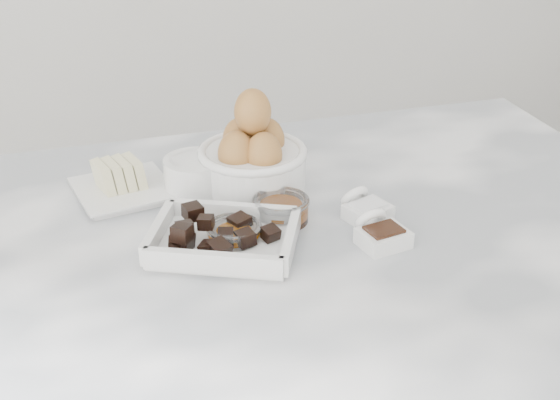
{
  "coord_description": "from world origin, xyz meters",
  "views": [
    {
      "loc": [
        -0.26,
        -0.89,
        1.48
      ],
      "look_at": [
        0.02,
        0.03,
        0.98
      ],
      "focal_mm": 50.0,
      "sensor_mm": 36.0,
      "label": 1
    }
  ],
  "objects_px": {
    "zest_bowl": "(234,234)",
    "salt_spoon": "(364,208)",
    "chocolate_dish": "(224,235)",
    "sugar_ramekin": "(196,175)",
    "vanilla_spoon": "(380,233)",
    "egg_bowl": "(252,157)",
    "honey_bowl": "(281,209)",
    "butter_plate": "(121,183)"
  },
  "relations": [
    {
      "from": "sugar_ramekin",
      "to": "vanilla_spoon",
      "type": "height_order",
      "value": "sugar_ramekin"
    },
    {
      "from": "zest_bowl",
      "to": "butter_plate",
      "type": "bearing_deg",
      "value": 122.93
    },
    {
      "from": "zest_bowl",
      "to": "salt_spoon",
      "type": "height_order",
      "value": "salt_spoon"
    },
    {
      "from": "egg_bowl",
      "to": "zest_bowl",
      "type": "xyz_separation_m",
      "value": [
        -0.07,
        -0.16,
        -0.03
      ]
    },
    {
      "from": "sugar_ramekin",
      "to": "egg_bowl",
      "type": "relative_size",
      "value": 0.57
    },
    {
      "from": "zest_bowl",
      "to": "vanilla_spoon",
      "type": "bearing_deg",
      "value": -14.63
    },
    {
      "from": "butter_plate",
      "to": "zest_bowl",
      "type": "relative_size",
      "value": 2.12
    },
    {
      "from": "honey_bowl",
      "to": "vanilla_spoon",
      "type": "height_order",
      "value": "vanilla_spoon"
    },
    {
      "from": "zest_bowl",
      "to": "salt_spoon",
      "type": "bearing_deg",
      "value": 6.92
    },
    {
      "from": "sugar_ramekin",
      "to": "vanilla_spoon",
      "type": "relative_size",
      "value": 1.12
    },
    {
      "from": "chocolate_dish",
      "to": "egg_bowl",
      "type": "xyz_separation_m",
      "value": [
        0.08,
        0.17,
        0.03
      ]
    },
    {
      "from": "sugar_ramekin",
      "to": "honey_bowl",
      "type": "xyz_separation_m",
      "value": [
        0.1,
        -0.12,
        -0.01
      ]
    },
    {
      "from": "egg_bowl",
      "to": "honey_bowl",
      "type": "bearing_deg",
      "value": -84.22
    },
    {
      "from": "sugar_ramekin",
      "to": "zest_bowl",
      "type": "height_order",
      "value": "sugar_ramekin"
    },
    {
      "from": "sugar_ramekin",
      "to": "salt_spoon",
      "type": "distance_m",
      "value": 0.26
    },
    {
      "from": "butter_plate",
      "to": "zest_bowl",
      "type": "height_order",
      "value": "butter_plate"
    },
    {
      "from": "chocolate_dish",
      "to": "salt_spoon",
      "type": "bearing_deg",
      "value": 7.78
    },
    {
      "from": "chocolate_dish",
      "to": "egg_bowl",
      "type": "bearing_deg",
      "value": 62.92
    },
    {
      "from": "butter_plate",
      "to": "vanilla_spoon",
      "type": "bearing_deg",
      "value": -37.72
    },
    {
      "from": "vanilla_spoon",
      "to": "chocolate_dish",
      "type": "bearing_deg",
      "value": 167.77
    },
    {
      "from": "sugar_ramekin",
      "to": "zest_bowl",
      "type": "bearing_deg",
      "value": -84.17
    },
    {
      "from": "honey_bowl",
      "to": "chocolate_dish",
      "type": "bearing_deg",
      "value": -150.32
    },
    {
      "from": "chocolate_dish",
      "to": "egg_bowl",
      "type": "relative_size",
      "value": 1.4
    },
    {
      "from": "butter_plate",
      "to": "salt_spoon",
      "type": "xyz_separation_m",
      "value": [
        0.32,
        -0.17,
        -0.0
      ]
    },
    {
      "from": "sugar_ramekin",
      "to": "egg_bowl",
      "type": "distance_m",
      "value": 0.09
    },
    {
      "from": "egg_bowl",
      "to": "salt_spoon",
      "type": "relative_size",
      "value": 1.96
    },
    {
      "from": "egg_bowl",
      "to": "sugar_ramekin",
      "type": "bearing_deg",
      "value": 174.33
    },
    {
      "from": "chocolate_dish",
      "to": "honey_bowl",
      "type": "xyz_separation_m",
      "value": [
        0.1,
        0.05,
        -0.0
      ]
    },
    {
      "from": "salt_spoon",
      "to": "honey_bowl",
      "type": "bearing_deg",
      "value": 167.66
    },
    {
      "from": "butter_plate",
      "to": "honey_bowl",
      "type": "relative_size",
      "value": 1.95
    },
    {
      "from": "chocolate_dish",
      "to": "zest_bowl",
      "type": "distance_m",
      "value": 0.02
    },
    {
      "from": "chocolate_dish",
      "to": "vanilla_spoon",
      "type": "xyz_separation_m",
      "value": [
        0.2,
        -0.04,
        -0.01
      ]
    },
    {
      "from": "chocolate_dish",
      "to": "butter_plate",
      "type": "bearing_deg",
      "value": 119.0
    },
    {
      "from": "chocolate_dish",
      "to": "zest_bowl",
      "type": "bearing_deg",
      "value": 18.34
    },
    {
      "from": "egg_bowl",
      "to": "honey_bowl",
      "type": "height_order",
      "value": "egg_bowl"
    },
    {
      "from": "butter_plate",
      "to": "honey_bowl",
      "type": "bearing_deg",
      "value": -35.11
    },
    {
      "from": "chocolate_dish",
      "to": "salt_spoon",
      "type": "relative_size",
      "value": 2.73
    },
    {
      "from": "chocolate_dish",
      "to": "honey_bowl",
      "type": "distance_m",
      "value": 0.11
    },
    {
      "from": "sugar_ramekin",
      "to": "vanilla_spoon",
      "type": "bearing_deg",
      "value": -46.56
    },
    {
      "from": "butter_plate",
      "to": "zest_bowl",
      "type": "bearing_deg",
      "value": -57.07
    },
    {
      "from": "egg_bowl",
      "to": "chocolate_dish",
      "type": "bearing_deg",
      "value": -117.08
    },
    {
      "from": "chocolate_dish",
      "to": "salt_spoon",
      "type": "distance_m",
      "value": 0.21
    }
  ]
}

